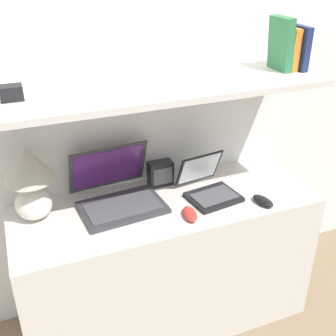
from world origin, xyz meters
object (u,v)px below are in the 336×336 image
table_lamp (29,178)px  laptop_small (209,187)px  computer_mouse (190,214)px  second_mouse (263,201)px  book_navy (296,47)px  laptop_large (118,193)px  book_orange (288,49)px  book_green (281,44)px  router_box (160,173)px  shelf_gadget (11,93)px

table_lamp → laptop_small: bearing=-8.1°
computer_mouse → second_mouse: size_ratio=1.00×
laptop_small → book_navy: 0.76m
laptop_large → book_navy: size_ratio=2.04×
book_orange → book_green: size_ratio=0.79×
laptop_small → second_mouse: laptop_small is taller
computer_mouse → book_navy: (0.61, 0.21, 0.63)m
router_box → book_orange: (0.58, -0.11, 0.58)m
book_orange → book_green: bearing=180.0°
computer_mouse → book_navy: book_navy is taller
laptop_large → laptop_small: (0.42, -0.09, -0.01)m
router_box → book_navy: book_navy is taller
book_navy → book_orange: size_ratio=1.04×
book_navy → shelf_gadget: 1.25m
router_box → shelf_gadget: shelf_gadget is taller
computer_mouse → shelf_gadget: 0.88m
table_lamp → router_box: bearing=6.5°
table_lamp → laptop_small: (0.79, -0.11, -0.16)m
laptop_large → computer_mouse: bearing=-40.7°
laptop_small → shelf_gadget: bearing=174.9°
computer_mouse → table_lamp: bearing=158.4°
second_mouse → book_green: 0.71m
laptop_small → book_green: 0.73m
laptop_small → book_orange: bearing=9.9°
laptop_small → laptop_large: bearing=168.2°
laptop_small → router_box: laptop_small is taller
laptop_large → book_navy: 1.05m
laptop_small → computer_mouse: size_ratio=2.25×
laptop_large → router_box: (0.25, 0.09, 0.01)m
book_orange → second_mouse: bearing=-131.8°
book_green → table_lamp: bearing=178.0°
computer_mouse → router_box: (-0.02, 0.32, 0.05)m
laptop_large → book_navy: bearing=-1.1°
computer_mouse → shelf_gadget: size_ratio=1.55×
laptop_small → second_mouse: bearing=-39.6°
computer_mouse → router_box: 0.32m
second_mouse → book_navy: size_ratio=0.65×
table_lamp → laptop_small: 0.81m
second_mouse → book_green: (0.17, 0.23, 0.65)m
router_box → second_mouse: bearing=-42.9°
second_mouse → book_orange: (0.21, 0.23, 0.63)m
router_box → book_navy: 0.86m
second_mouse → book_navy: book_navy is taller
router_box → shelf_gadget: bearing=-169.9°
laptop_small → computer_mouse: 0.21m
book_navy → laptop_large: bearing=178.9°
laptop_small → computer_mouse: bearing=-139.2°
computer_mouse → book_green: size_ratio=0.54×
second_mouse → book_orange: book_orange is taller
book_orange → router_box: bearing=169.2°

